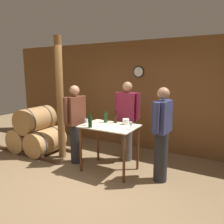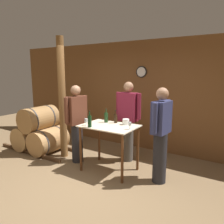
{
  "view_description": "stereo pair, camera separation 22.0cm",
  "coord_description": "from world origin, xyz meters",
  "px_view_note": "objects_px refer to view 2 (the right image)",
  "views": [
    {
      "loc": [
        2.08,
        -2.7,
        1.95
      ],
      "look_at": [
        0.03,
        0.96,
        1.17
      ],
      "focal_mm": 35.0,
      "sensor_mm": 36.0,
      "label": 1
    },
    {
      "loc": [
        2.27,
        -2.58,
        1.95
      ],
      "look_at": [
        0.03,
        0.96,
        1.17
      ],
      "focal_mm": 35.0,
      "sensor_mm": 36.0,
      "label": 2
    }
  ],
  "objects_px": {
    "wine_bottle_far_left": "(90,121)",
    "person_host": "(161,134)",
    "wine_glass_near_center": "(130,124)",
    "ice_bucket": "(126,122)",
    "wine_glass_near_left": "(86,121)",
    "person_visitor_with_scarf": "(128,120)",
    "wooden_post": "(62,99)",
    "person_visitor_bearded": "(77,122)",
    "wine_bottle_left": "(106,117)",
    "wine_bottle_center": "(116,118)"
  },
  "relations": [
    {
      "from": "wooden_post",
      "to": "wine_glass_near_left",
      "type": "height_order",
      "value": "wooden_post"
    },
    {
      "from": "person_visitor_with_scarf",
      "to": "wine_bottle_left",
      "type": "bearing_deg",
      "value": -120.71
    },
    {
      "from": "wine_bottle_left",
      "to": "person_visitor_with_scarf",
      "type": "xyz_separation_m",
      "value": [
        0.27,
        0.45,
        -0.11
      ]
    },
    {
      "from": "wine_glass_near_center",
      "to": "ice_bucket",
      "type": "bearing_deg",
      "value": 129.9
    },
    {
      "from": "wine_bottle_far_left",
      "to": "person_host",
      "type": "distance_m",
      "value": 1.32
    },
    {
      "from": "wine_bottle_left",
      "to": "person_host",
      "type": "height_order",
      "value": "person_host"
    },
    {
      "from": "ice_bucket",
      "to": "person_visitor_bearded",
      "type": "relative_size",
      "value": 0.08
    },
    {
      "from": "ice_bucket",
      "to": "person_host",
      "type": "height_order",
      "value": "person_host"
    },
    {
      "from": "wine_glass_near_center",
      "to": "wine_bottle_far_left",
      "type": "bearing_deg",
      "value": -160.18
    },
    {
      "from": "wine_bottle_left",
      "to": "wine_glass_near_center",
      "type": "distance_m",
      "value": 0.71
    },
    {
      "from": "wine_bottle_center",
      "to": "person_visitor_bearded",
      "type": "height_order",
      "value": "person_visitor_bearded"
    },
    {
      "from": "person_host",
      "to": "wine_bottle_center",
      "type": "bearing_deg",
      "value": 170.65
    },
    {
      "from": "wine_glass_near_left",
      "to": "person_host",
      "type": "height_order",
      "value": "person_host"
    },
    {
      "from": "wooden_post",
      "to": "person_visitor_with_scarf",
      "type": "bearing_deg",
      "value": 23.14
    },
    {
      "from": "wooden_post",
      "to": "ice_bucket",
      "type": "xyz_separation_m",
      "value": [
        1.53,
        0.17,
        -0.37
      ]
    },
    {
      "from": "person_host",
      "to": "wooden_post",
      "type": "bearing_deg",
      "value": -179.48
    },
    {
      "from": "wine_glass_near_center",
      "to": "person_visitor_with_scarf",
      "type": "xyz_separation_m",
      "value": [
        -0.4,
        0.69,
        -0.09
      ]
    },
    {
      "from": "wooden_post",
      "to": "wine_glass_near_left",
      "type": "bearing_deg",
      "value": -17.37
    },
    {
      "from": "wine_bottle_left",
      "to": "person_visitor_with_scarf",
      "type": "relative_size",
      "value": 0.17
    },
    {
      "from": "wooden_post",
      "to": "wine_glass_near_center",
      "type": "distance_m",
      "value": 1.8
    },
    {
      "from": "wine_glass_near_center",
      "to": "wine_glass_near_left",
      "type": "bearing_deg",
      "value": -168.2
    },
    {
      "from": "wooden_post",
      "to": "wine_bottle_far_left",
      "type": "xyz_separation_m",
      "value": [
        1.05,
        -0.36,
        -0.31
      ]
    },
    {
      "from": "ice_bucket",
      "to": "person_visitor_with_scarf",
      "type": "distance_m",
      "value": 0.45
    },
    {
      "from": "wine_bottle_far_left",
      "to": "person_host",
      "type": "relative_size",
      "value": 0.19
    },
    {
      "from": "ice_bucket",
      "to": "person_visitor_bearded",
      "type": "height_order",
      "value": "person_visitor_bearded"
    },
    {
      "from": "wine_bottle_left",
      "to": "person_visitor_bearded",
      "type": "relative_size",
      "value": 0.17
    },
    {
      "from": "ice_bucket",
      "to": "wine_bottle_center",
      "type": "bearing_deg",
      "value": 176.31
    },
    {
      "from": "wine_bottle_left",
      "to": "wine_glass_near_left",
      "type": "relative_size",
      "value": 2.25
    },
    {
      "from": "wine_glass_near_left",
      "to": "wine_glass_near_center",
      "type": "height_order",
      "value": "wine_glass_near_center"
    },
    {
      "from": "wooden_post",
      "to": "wine_bottle_left",
      "type": "xyz_separation_m",
      "value": [
        1.09,
        0.13,
        -0.32
      ]
    },
    {
      "from": "wine_glass_near_center",
      "to": "person_visitor_with_scarf",
      "type": "relative_size",
      "value": 0.08
    },
    {
      "from": "wooden_post",
      "to": "person_visitor_with_scarf",
      "type": "xyz_separation_m",
      "value": [
        1.36,
        0.58,
        -0.43
      ]
    },
    {
      "from": "wine_glass_near_center",
      "to": "ice_bucket",
      "type": "xyz_separation_m",
      "value": [
        -0.23,
        0.28,
        -0.04
      ]
    },
    {
      "from": "wine_glass_near_center",
      "to": "person_visitor_with_scarf",
      "type": "distance_m",
      "value": 0.8
    },
    {
      "from": "ice_bucket",
      "to": "wooden_post",
      "type": "bearing_deg",
      "value": -173.59
    },
    {
      "from": "person_visitor_bearded",
      "to": "wine_bottle_far_left",
      "type": "bearing_deg",
      "value": -26.5
    },
    {
      "from": "wooden_post",
      "to": "wine_glass_near_center",
      "type": "height_order",
      "value": "wooden_post"
    },
    {
      "from": "person_visitor_with_scarf",
      "to": "wine_bottle_far_left",
      "type": "bearing_deg",
      "value": -108.22
    },
    {
      "from": "person_visitor_bearded",
      "to": "person_visitor_with_scarf",
      "type": "bearing_deg",
      "value": 36.04
    },
    {
      "from": "ice_bucket",
      "to": "person_visitor_with_scarf",
      "type": "bearing_deg",
      "value": 112.4
    },
    {
      "from": "wine_glass_near_center",
      "to": "person_host",
      "type": "xyz_separation_m",
      "value": [
        0.54,
        0.13,
        -0.12
      ]
    },
    {
      "from": "wine_bottle_far_left",
      "to": "wine_glass_near_left",
      "type": "distance_m",
      "value": 0.17
    },
    {
      "from": "wine_glass_near_center",
      "to": "person_host",
      "type": "relative_size",
      "value": 0.08
    },
    {
      "from": "wine_glass_near_left",
      "to": "ice_bucket",
      "type": "relative_size",
      "value": 0.97
    },
    {
      "from": "person_host",
      "to": "person_visitor_bearded",
      "type": "distance_m",
      "value": 1.84
    },
    {
      "from": "wine_bottle_center",
      "to": "person_visitor_bearded",
      "type": "relative_size",
      "value": 0.16
    },
    {
      "from": "wine_bottle_far_left",
      "to": "ice_bucket",
      "type": "relative_size",
      "value": 2.36
    },
    {
      "from": "wine_bottle_center",
      "to": "wooden_post",
      "type": "bearing_deg",
      "value": -171.69
    },
    {
      "from": "wooden_post",
      "to": "ice_bucket",
      "type": "distance_m",
      "value": 1.59
    },
    {
      "from": "person_visitor_with_scarf",
      "to": "wine_glass_near_center",
      "type": "bearing_deg",
      "value": -59.76
    }
  ]
}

